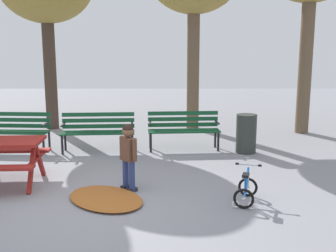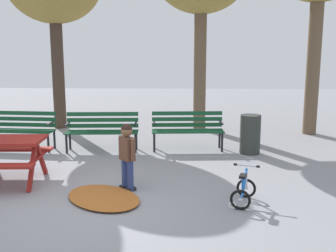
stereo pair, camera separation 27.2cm
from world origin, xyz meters
name	(u,v)px [view 1 (the left image)]	position (x,y,z in m)	size (l,w,h in m)	color
ground	(90,207)	(0.00, 0.00, 0.00)	(36.00, 36.00, 0.00)	gray
park_bench_far_left	(15,128)	(-2.29, 3.35, 0.51)	(1.63, 0.56, 0.85)	#144728
park_bench_left	(99,129)	(-0.40, 3.28, 0.51)	(1.63, 0.56, 0.85)	#144728
park_bench_right	(185,127)	(1.50, 3.47, 0.51)	(1.63, 0.57, 0.85)	#144728
child_standing	(129,152)	(0.52, 0.70, 0.64)	(0.30, 0.33, 1.09)	navy
kids_bicycle	(247,190)	(2.30, 0.17, 0.20)	(0.50, 0.62, 0.54)	black
leaf_pile	(107,198)	(0.21, 0.25, 0.04)	(1.33, 0.93, 0.07)	#9E5623
trash_bin	(247,134)	(2.86, 3.15, 0.42)	(0.44, 0.44, 0.85)	#2D332D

